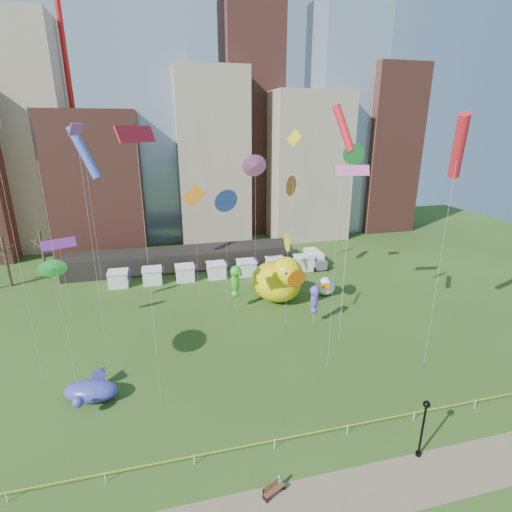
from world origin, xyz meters
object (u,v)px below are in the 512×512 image
object	(u,v)px
lamppost	(424,422)
box_truck	(315,259)
park_bench	(273,488)
big_duck	(278,280)
small_duck	(325,286)
whale_inflatable	(92,389)
toddler	(279,481)
seahorse_green	(235,279)
seahorse_purple	(315,297)

from	to	relation	value
lamppost	box_truck	size ratio (longest dim) A/B	0.82
park_bench	box_truck	xyz separation A→B (m)	(19.66, 40.88, 0.85)
big_duck	park_bench	size ratio (longest dim) A/B	5.87
big_duck	box_truck	bearing A→B (deg)	32.48
small_duck	whale_inflatable	xyz separation A→B (m)	(-29.35, -15.95, -0.40)
box_truck	toddler	size ratio (longest dim) A/B	6.56
whale_inflatable	seahorse_green	bearing A→B (deg)	55.99
toddler	whale_inflatable	bearing A→B (deg)	132.80
whale_inflatable	box_truck	xyz separation A→B (m)	(32.62, 27.87, 0.34)
box_truck	toddler	distance (m)	44.78
box_truck	toddler	world-z (taller)	box_truck
small_duck	whale_inflatable	world-z (taller)	small_duck
park_bench	box_truck	distance (m)	45.37
box_truck	small_duck	bearing A→B (deg)	-104.95
seahorse_purple	whale_inflatable	world-z (taller)	seahorse_purple
park_bench	box_truck	world-z (taller)	box_truck
lamppost	toddler	xyz separation A→B (m)	(-10.73, 0.00, -2.54)
small_duck	whale_inflatable	bearing A→B (deg)	-127.84
small_duck	toddler	size ratio (longest dim) A/B	4.66
small_duck	seahorse_purple	size ratio (longest dim) A/B	0.83
lamppost	small_duck	bearing A→B (deg)	79.83
small_duck	box_truck	world-z (taller)	small_duck
small_duck	whale_inflatable	size ratio (longest dim) A/B	0.70
seahorse_green	park_bench	size ratio (longest dim) A/B	3.70
whale_inflatable	big_duck	bearing A→B (deg)	49.07
seahorse_green	park_bench	distance (m)	27.78
small_duck	toddler	xyz separation A→B (m)	(-15.85, -28.57, -0.89)
park_bench	toddler	xyz separation A→B (m)	(0.54, 0.39, 0.02)
seahorse_green	toddler	size ratio (longest dim) A/B	6.76
big_duck	lamppost	world-z (taller)	big_duck
small_duck	big_duck	bearing A→B (deg)	-153.42
box_truck	seahorse_purple	bearing A→B (deg)	-112.23
seahorse_green	lamppost	size ratio (longest dim) A/B	1.25
whale_inflatable	lamppost	distance (m)	27.39
big_duck	seahorse_green	world-z (taller)	big_duck
box_truck	big_duck	bearing A→B (deg)	-130.12
seahorse_green	small_duck	bearing A→B (deg)	-16.17
small_duck	park_bench	xyz separation A→B (m)	(-16.39, -28.96, -0.91)
seahorse_purple	seahorse_green	bearing A→B (deg)	158.76
seahorse_green	park_bench	world-z (taller)	seahorse_green
big_duck	toddler	distance (m)	29.61
park_bench	lamppost	bearing A→B (deg)	-21.77
lamppost	toddler	size ratio (longest dim) A/B	5.39
seahorse_purple	whale_inflatable	bearing A→B (deg)	-145.87
big_duck	whale_inflatable	distance (m)	27.15
whale_inflatable	small_duck	bearing A→B (deg)	42.45
whale_inflatable	park_bench	size ratio (longest dim) A/B	3.66
seahorse_green	box_truck	xyz separation A→B (m)	(16.73, 13.53, -3.06)
big_duck	box_truck	xyz separation A→B (m)	(10.49, 12.29, -1.87)
whale_inflatable	toddler	distance (m)	18.49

